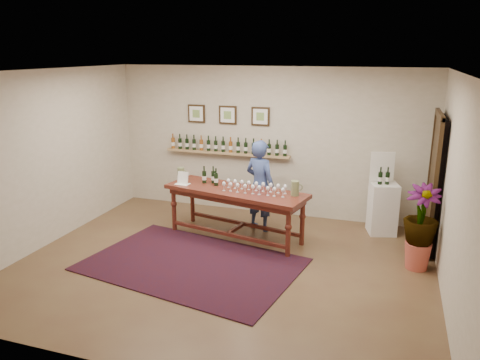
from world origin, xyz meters
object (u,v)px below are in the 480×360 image
(tasting_table, at_px, (236,197))
(person, at_px, (260,185))
(potted_plant, at_px, (420,227))
(display_pedestal, at_px, (383,208))

(tasting_table, xyz_separation_m, person, (0.27, 0.52, 0.08))
(tasting_table, height_order, person, person)
(potted_plant, bearing_deg, person, 162.97)
(potted_plant, distance_m, person, 2.73)
(tasting_table, relative_size, person, 1.57)
(potted_plant, xyz_separation_m, person, (-2.61, 0.80, 0.17))
(display_pedestal, xyz_separation_m, person, (-2.06, -0.48, 0.36))
(display_pedestal, bearing_deg, potted_plant, -66.98)
(display_pedestal, bearing_deg, tasting_table, -156.92)
(tasting_table, bearing_deg, display_pedestal, 35.08)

